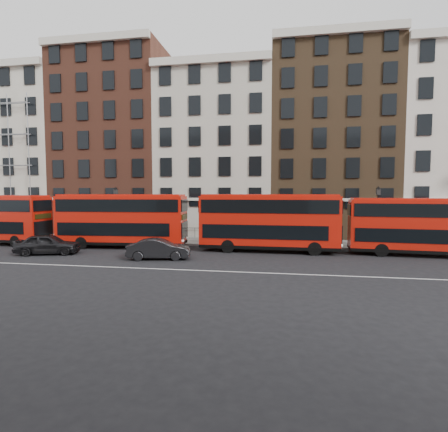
% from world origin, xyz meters
% --- Properties ---
extents(ground, '(120.00, 120.00, 0.00)m').
position_xyz_m(ground, '(0.00, 0.00, 0.00)').
color(ground, black).
rests_on(ground, ground).
extents(pavement, '(80.00, 5.00, 0.15)m').
position_xyz_m(pavement, '(0.00, 10.50, 0.07)').
color(pavement, slate).
rests_on(pavement, ground).
extents(kerb, '(80.00, 0.30, 0.16)m').
position_xyz_m(kerb, '(0.00, 8.00, 0.08)').
color(kerb, gray).
rests_on(kerb, ground).
extents(road_centre_line, '(70.00, 0.12, 0.01)m').
position_xyz_m(road_centre_line, '(0.00, -2.00, 0.01)').
color(road_centre_line, white).
rests_on(road_centre_line, ground).
extents(building_terrace, '(64.00, 11.95, 22.00)m').
position_xyz_m(building_terrace, '(-0.31, 17.88, 10.24)').
color(building_terrace, '#BCB6A3').
rests_on(building_terrace, ground).
extents(bus_b, '(11.51, 3.50, 4.77)m').
position_xyz_m(bus_b, '(-6.58, 5.84, 2.56)').
color(bus_b, red).
rests_on(bus_b, ground).
extents(bus_c, '(11.45, 2.96, 4.79)m').
position_xyz_m(bus_c, '(6.45, 5.84, 2.57)').
color(bus_c, red).
rests_on(bus_c, ground).
extents(bus_d, '(10.88, 3.41, 4.50)m').
position_xyz_m(bus_d, '(18.26, 5.84, 2.41)').
color(bus_d, red).
rests_on(bus_d, ground).
extents(car_rear, '(5.20, 3.23, 1.65)m').
position_xyz_m(car_rear, '(-10.88, 1.63, 0.83)').
color(car_rear, black).
rests_on(car_rear, ground).
extents(car_front, '(4.82, 2.43, 1.52)m').
position_xyz_m(car_front, '(-1.41, 1.16, 0.76)').
color(car_front, black).
rests_on(car_front, ground).
extents(lamp_post_left, '(0.44, 0.44, 5.33)m').
position_xyz_m(lamp_post_left, '(-8.76, 9.15, 3.08)').
color(lamp_post_left, black).
rests_on(lamp_post_left, pavement).
extents(lamp_post_right, '(0.44, 0.44, 5.33)m').
position_xyz_m(lamp_post_right, '(15.80, 8.82, 3.08)').
color(lamp_post_right, black).
rests_on(lamp_post_right, pavement).
extents(iron_railings, '(6.60, 0.06, 1.00)m').
position_xyz_m(iron_railings, '(0.00, 12.70, 0.65)').
color(iron_railings, black).
rests_on(iron_railings, pavement).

